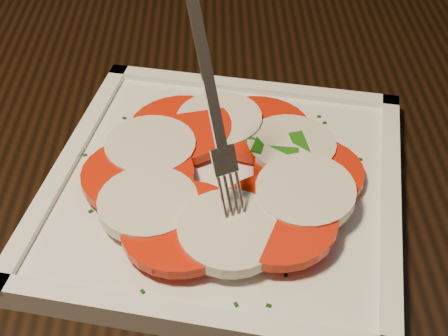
{
  "coord_description": "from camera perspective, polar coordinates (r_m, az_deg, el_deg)",
  "views": [
    {
      "loc": [
        -0.02,
        -0.41,
        1.12
      ],
      "look_at": [
        0.02,
        -0.04,
        0.78
      ],
      "focal_mm": 50.0,
      "sensor_mm": 36.0,
      "label": 1
    }
  ],
  "objects": [
    {
      "name": "caprese_salad",
      "position": [
        0.5,
        -0.0,
        -0.34
      ],
      "size": [
        0.24,
        0.25,
        0.03
      ],
      "color": "red",
      "rests_on": "plate"
    },
    {
      "name": "fork",
      "position": [
        0.44,
        -1.53,
        6.58
      ],
      "size": [
        0.05,
        0.08,
        0.15
      ],
      "primitive_type": null,
      "rotation": [
        0.0,
        0.0,
        0.32
      ],
      "color": "white",
      "rests_on": "caprese_salad"
    },
    {
      "name": "table",
      "position": [
        0.66,
        -6.22,
        -3.14
      ],
      "size": [
        1.27,
        0.9,
        0.75
      ],
      "rotation": [
        0.0,
        0.0,
        -0.09
      ],
      "color": "black",
      "rests_on": "ground"
    },
    {
      "name": "plate",
      "position": [
        0.51,
        -0.0,
        -1.86
      ],
      "size": [
        0.35,
        0.35,
        0.01
      ],
      "primitive_type": "cube",
      "rotation": [
        0.0,
        0.0,
        -0.3
      ],
      "color": "white",
      "rests_on": "table"
    }
  ]
}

